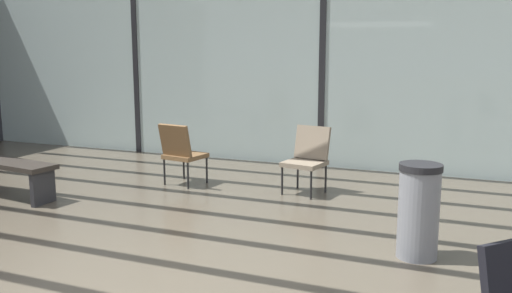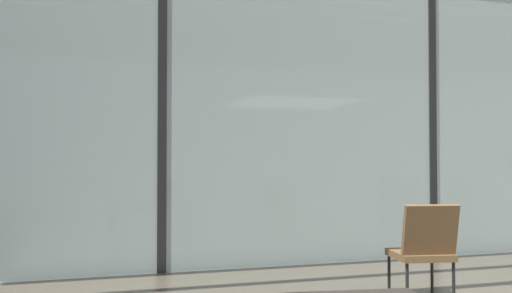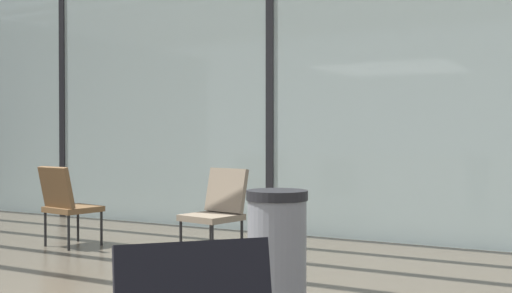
{
  "view_description": "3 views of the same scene",
  "coord_description": "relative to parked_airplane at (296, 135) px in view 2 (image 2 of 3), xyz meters",
  "views": [
    {
      "loc": [
        2.25,
        -3.11,
        1.82
      ],
      "look_at": [
        0.09,
        2.17,
        0.82
      ],
      "focal_mm": 37.45,
      "sensor_mm": 36.0,
      "label": 1
    },
    {
      "loc": [
        -4.31,
        -1.05,
        1.24
      ],
      "look_at": [
        -1.54,
        7.97,
        1.48
      ],
      "focal_mm": 38.98,
      "sensor_mm": 36.0,
      "label": 2
    },
    {
      "loc": [
        3.6,
        -1.78,
        1.19
      ],
      "look_at": [
        -0.97,
        6.57,
        1.04
      ],
      "focal_mm": 44.55,
      "sensor_mm": 36.0,
      "label": 3
    }
  ],
  "objects": [
    {
      "name": "parked_airplane",
      "position": [
        0.0,
        0.0,
        0.0
      ],
      "size": [
        13.54,
        3.63,
        3.63
      ],
      "color": "#B2BCD6",
      "rests_on": "ground"
    },
    {
      "name": "window_mullion_1",
      "position": [
        -0.23,
        -5.46,
        -0.06
      ],
      "size": [
        0.1,
        0.12,
        3.52
      ],
      "primitive_type": "cube",
      "color": "black",
      "rests_on": "ground"
    },
    {
      "name": "window_mullion_0",
      "position": [
        -3.73,
        -5.46,
        -0.06
      ],
      "size": [
        0.1,
        0.12,
        3.52
      ],
      "primitive_type": "cube",
      "color": "black",
      "rests_on": "ground"
    },
    {
      "name": "glass_curtain_wall",
      "position": [
        -0.23,
        -5.46,
        -0.06
      ],
      "size": [
        14.0,
        0.08,
        3.52
      ],
      "primitive_type": "cube",
      "color": "#A3B7B2",
      "rests_on": "ground"
    },
    {
      "name": "lounge_chair_4",
      "position": [
        -1.68,
        -7.45,
        -1.32
      ],
      "size": [
        0.56,
        0.6,
        0.87
      ],
      "rotation": [
        0.0,
        0.0,
        2.97
      ],
      "color": "brown",
      "rests_on": "ground"
    }
  ]
}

